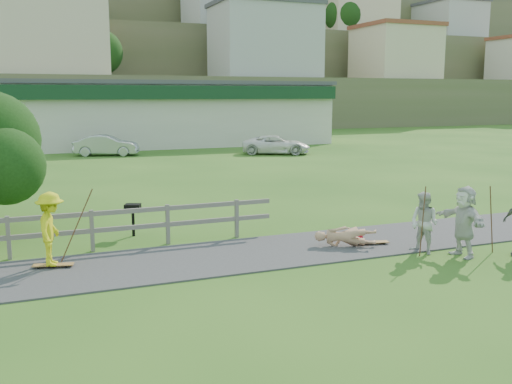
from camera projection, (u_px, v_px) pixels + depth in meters
ground at (202, 280)px, 12.61m from camera, size 260.00×260.00×0.00m
path at (185, 261)px, 13.98m from camera, size 34.00×3.00×0.04m
strip_mall at (126, 113)px, 45.63m from camera, size 32.50×10.75×5.10m
hillside at (44, 31)px, 93.77m from camera, size 220.00×67.00×47.50m
skater_rider at (51, 233)px, 13.25m from camera, size 0.86×1.23×1.73m
skater_fallen at (345, 237)px, 15.21m from camera, size 1.08×1.63×0.59m
spectator_a at (424, 223)px, 14.58m from camera, size 0.82×0.93×1.60m
spectator_d at (464, 221)px, 14.29m from camera, size 0.56×1.69×1.81m
car_silver at (106, 145)px, 38.09m from camera, size 4.45×2.60×1.39m
car_white at (276, 145)px, 39.07m from camera, size 5.09×3.82×1.29m
bbq at (133, 220)px, 16.43m from camera, size 0.53×0.47×0.95m
longboard_rider at (53, 267)px, 13.39m from camera, size 0.96×0.44×0.10m
longboard_fallen at (372, 244)px, 15.46m from camera, size 0.92×0.42×0.10m
helmet at (357, 237)px, 15.78m from camera, size 0.32×0.32×0.32m
pole_rider at (76, 222)px, 13.82m from camera, size 0.03×0.03×1.97m
pole_spec_left at (423, 221)px, 14.34m from camera, size 0.03×0.03×1.79m
pole_spec_right at (491, 219)px, 14.60m from camera, size 0.03×0.03×1.78m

